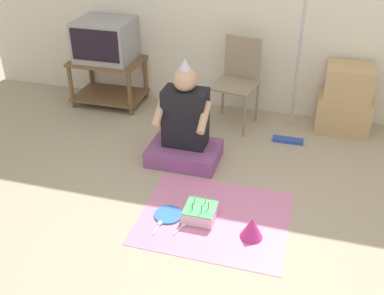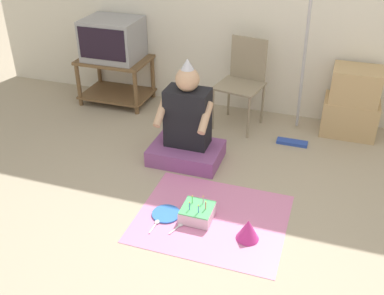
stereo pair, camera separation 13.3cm
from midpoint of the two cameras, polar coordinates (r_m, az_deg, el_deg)
The scene contains 13 objects.
ground_plane at distance 3.08m, azimuth 2.79°, elevation -12.12°, with size 16.00×16.00×0.00m, color tan.
tv_stand at distance 4.93m, azimuth -11.31°, elevation 8.73°, with size 0.73×0.51×0.49m.
tv at distance 4.80m, azimuth -11.78°, elevation 13.20°, with size 0.56×0.48×0.41m.
folding_chair at distance 4.36m, azimuth 4.94°, elevation 8.99°, with size 0.48×0.46×0.84m.
cardboard_box_stack at distance 4.48m, azimuth 18.10°, elevation 5.73°, with size 0.50×0.36×0.65m.
dust_mop at distance 4.17m, azimuth 11.88°, elevation 6.18°, with size 0.28×0.39×1.34m.
person_seated at distance 3.78m, azimuth -1.93°, elevation 2.37°, with size 0.60×0.44×0.91m.
party_cloth at distance 3.28m, azimuth 1.68°, elevation -8.87°, with size 1.06×0.89×0.01m.
birthday_cake at distance 3.24m, azimuth -0.17°, elevation -8.25°, with size 0.22×0.22×0.16m.
party_hat_blue at distance 3.09m, azimuth 6.37°, elevation -10.11°, with size 0.16×0.16×0.15m.
paper_plate at distance 3.30m, azimuth -4.18°, elevation -8.50°, with size 0.21×0.21×0.01m.
plastic_spoon_near at distance 3.19m, azimuth -2.44°, elevation -9.95°, with size 0.06×0.14×0.01m.
plastic_spoon_far at distance 3.22m, azimuth -5.39°, elevation -9.69°, with size 0.04×0.15×0.01m.
Camera 1 is at (0.41, -2.23, 2.09)m, focal length 42.00 mm.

